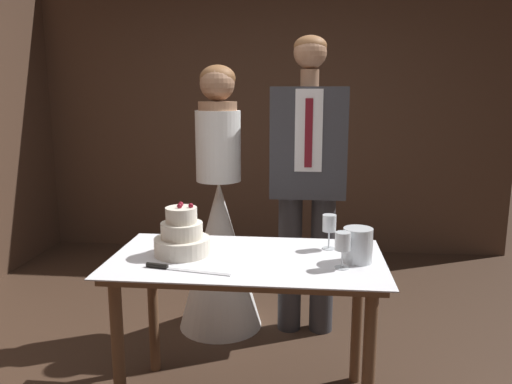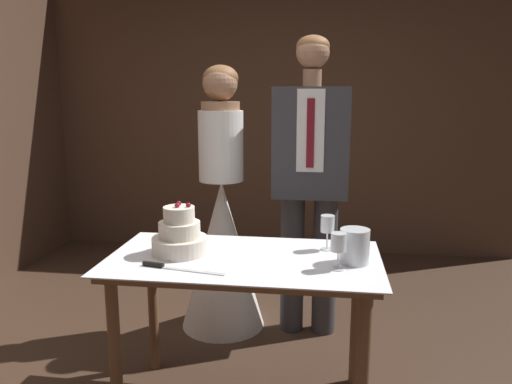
{
  "view_description": "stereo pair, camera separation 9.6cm",
  "coord_description": "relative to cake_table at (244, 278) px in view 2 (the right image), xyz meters",
  "views": [
    {
      "loc": [
        0.37,
        -2.25,
        1.52
      ],
      "look_at": [
        0.11,
        0.38,
        0.99
      ],
      "focal_mm": 35.0,
      "sensor_mm": 36.0,
      "label": 1
    },
    {
      "loc": [
        0.47,
        -2.24,
        1.52
      ],
      "look_at": [
        0.11,
        0.38,
        0.99
      ],
      "focal_mm": 35.0,
      "sensor_mm": 36.0,
      "label": 2
    }
  ],
  "objects": [
    {
      "name": "wall_back",
      "position": [
        -0.11,
        2.57,
        0.68
      ],
      "size": [
        4.52,
        0.12,
        2.67
      ],
      "primitive_type": "cube",
      "color": "#513828",
      "rests_on": "ground_plane"
    },
    {
      "name": "cake_table",
      "position": [
        0.0,
        0.0,
        0.0
      ],
      "size": [
        1.28,
        0.69,
        0.76
      ],
      "color": "brown",
      "rests_on": "ground_plane"
    },
    {
      "name": "tiered_cake",
      "position": [
        -0.31,
        0.02,
        0.19
      ],
      "size": [
        0.27,
        0.27,
        0.25
      ],
      "color": "silver",
      "rests_on": "cake_table"
    },
    {
      "name": "cake_knife",
      "position": [
        -0.31,
        -0.19,
        0.11
      ],
      "size": [
        0.39,
        0.09,
        0.02
      ],
      "rotation": [
        0.0,
        0.0,
        -0.18
      ],
      "color": "silver",
      "rests_on": "cake_table"
    },
    {
      "name": "wine_glass_near",
      "position": [
        0.43,
        -0.1,
        0.22
      ],
      "size": [
        0.07,
        0.07,
        0.16
      ],
      "color": "silver",
      "rests_on": "cake_table"
    },
    {
      "name": "wine_glass_middle",
      "position": [
        0.39,
        0.17,
        0.23
      ],
      "size": [
        0.07,
        0.07,
        0.17
      ],
      "color": "silver",
      "rests_on": "cake_table"
    },
    {
      "name": "hurricane_candle",
      "position": [
        0.51,
        -0.01,
        0.18
      ],
      "size": [
        0.13,
        0.13,
        0.16
      ],
      "color": "silver",
      "rests_on": "cake_table"
    },
    {
      "name": "bride",
      "position": [
        -0.28,
        0.83,
        -0.03
      ],
      "size": [
        0.54,
        0.54,
        1.68
      ],
      "color": "white",
      "rests_on": "ground_plane"
    },
    {
      "name": "groom",
      "position": [
        0.28,
        0.83,
        0.38
      ],
      "size": [
        0.46,
        0.25,
        1.85
      ],
      "color": "#38383D",
      "rests_on": "ground_plane"
    }
  ]
}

